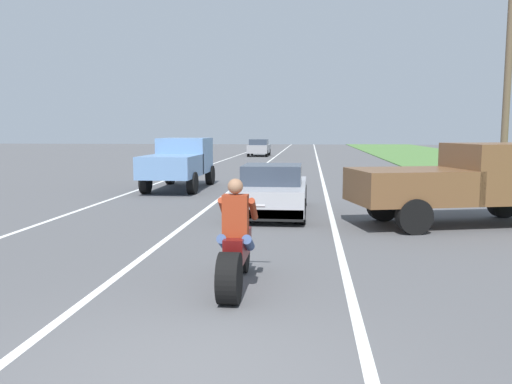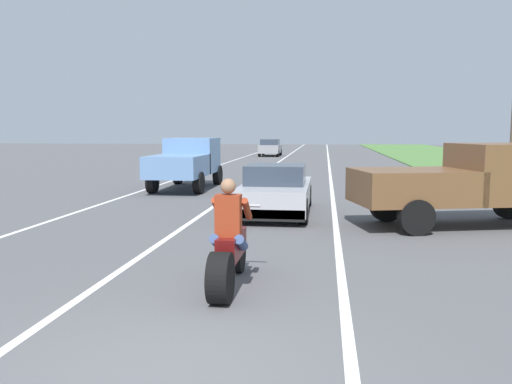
% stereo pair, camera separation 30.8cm
% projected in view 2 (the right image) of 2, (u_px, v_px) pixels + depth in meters
% --- Properties ---
extents(ground_plane, '(160.00, 160.00, 0.00)m').
position_uv_depth(ground_plane, '(159.00, 376.00, 4.86)').
color(ground_plane, '#565659').
extents(lane_stripe_left_solid, '(0.14, 120.00, 0.01)m').
position_uv_depth(lane_stripe_left_solid, '(182.00, 177.00, 25.26)').
color(lane_stripe_left_solid, white).
rests_on(lane_stripe_left_solid, ground).
extents(lane_stripe_right_solid, '(0.14, 120.00, 0.01)m').
position_uv_depth(lane_stripe_right_solid, '(331.00, 179.00, 24.31)').
color(lane_stripe_right_solid, white).
rests_on(lane_stripe_right_solid, ground).
extents(lane_stripe_centre_dashed, '(0.14, 120.00, 0.01)m').
position_uv_depth(lane_stripe_centre_dashed, '(255.00, 178.00, 24.78)').
color(lane_stripe_centre_dashed, white).
rests_on(lane_stripe_centre_dashed, ground).
extents(motorcycle_with_rider, '(0.70, 2.21, 1.62)m').
position_uv_depth(motorcycle_with_rider, '(229.00, 250.00, 7.43)').
color(motorcycle_with_rider, black).
rests_on(motorcycle_with_rider, ground).
extents(sports_car_silver, '(1.84, 4.30, 1.37)m').
position_uv_depth(sports_car_silver, '(276.00, 191.00, 14.25)').
color(sports_car_silver, '#B7B7BC').
rests_on(sports_car_silver, ground).
extents(pickup_truck_left_lane_light_blue, '(2.02, 4.80, 1.98)m').
position_uv_depth(pickup_truck_left_lane_light_blue, '(187.00, 161.00, 20.33)').
color(pickup_truck_left_lane_light_blue, '#6B93C6').
rests_on(pickup_truck_left_lane_light_blue, ground).
extents(pickup_truck_right_shoulder_brown, '(5.14, 3.14, 1.98)m').
position_uv_depth(pickup_truck_right_shoulder_brown, '(466.00, 180.00, 12.34)').
color(pickup_truck_right_shoulder_brown, brown).
rests_on(pickup_truck_right_shoulder_brown, ground).
extents(distant_car_far_ahead, '(1.80, 4.00, 1.50)m').
position_uv_depth(distant_car_far_ahead, '(270.00, 147.00, 46.03)').
color(distant_car_far_ahead, '#99999E').
rests_on(distant_car_far_ahead, ground).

